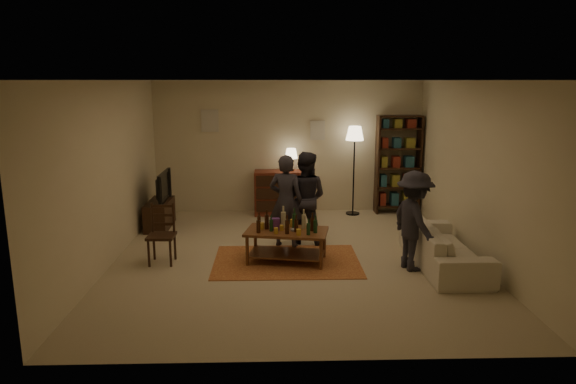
{
  "coord_description": "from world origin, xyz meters",
  "views": [
    {
      "loc": [
        -0.32,
        -7.56,
        2.69
      ],
      "look_at": [
        -0.09,
        0.1,
        1.03
      ],
      "focal_mm": 32.0,
      "sensor_mm": 36.0,
      "label": 1
    }
  ],
  "objects_px": {
    "person_left": "(286,201)",
    "person_by_sofa": "(414,221)",
    "dresser": "(279,191)",
    "tv_stand": "(160,207)",
    "sofa": "(444,246)",
    "floor_lamp": "(355,140)",
    "person_right": "(305,198)",
    "dining_chair": "(162,232)",
    "coffee_table": "(287,234)",
    "bookshelf": "(398,163)"
  },
  "relations": [
    {
      "from": "person_right",
      "to": "sofa",
      "type": "bearing_deg",
      "value": 167.96
    },
    {
      "from": "bookshelf",
      "to": "person_right",
      "type": "relative_size",
      "value": 1.3
    },
    {
      "from": "coffee_table",
      "to": "sofa",
      "type": "height_order",
      "value": "coffee_table"
    },
    {
      "from": "coffee_table",
      "to": "dining_chair",
      "type": "bearing_deg",
      "value": 178.42
    },
    {
      "from": "dining_chair",
      "to": "dresser",
      "type": "distance_m",
      "value": 3.35
    },
    {
      "from": "person_left",
      "to": "person_right",
      "type": "xyz_separation_m",
      "value": [
        0.32,
        0.21,
        0.01
      ]
    },
    {
      "from": "tv_stand",
      "to": "dresser",
      "type": "bearing_deg",
      "value": 22.07
    },
    {
      "from": "coffee_table",
      "to": "dining_chair",
      "type": "xyz_separation_m",
      "value": [
        -1.87,
        0.05,
        0.04
      ]
    },
    {
      "from": "sofa",
      "to": "dresser",
      "type": "bearing_deg",
      "value": 37.54
    },
    {
      "from": "floor_lamp",
      "to": "person_by_sofa",
      "type": "bearing_deg",
      "value": -83.16
    },
    {
      "from": "tv_stand",
      "to": "coffee_table",
      "type": "bearing_deg",
      "value": -40.12
    },
    {
      "from": "floor_lamp",
      "to": "person_left",
      "type": "bearing_deg",
      "value": -124.91
    },
    {
      "from": "person_left",
      "to": "person_by_sofa",
      "type": "height_order",
      "value": "person_left"
    },
    {
      "from": "person_left",
      "to": "person_by_sofa",
      "type": "relative_size",
      "value": 1.06
    },
    {
      "from": "coffee_table",
      "to": "sofa",
      "type": "xyz_separation_m",
      "value": [
        2.32,
        -0.24,
        -0.13
      ]
    },
    {
      "from": "person_left",
      "to": "coffee_table",
      "type": "bearing_deg",
      "value": 105.21
    },
    {
      "from": "tv_stand",
      "to": "floor_lamp",
      "type": "bearing_deg",
      "value": 12.72
    },
    {
      "from": "tv_stand",
      "to": "sofa",
      "type": "relative_size",
      "value": 0.51
    },
    {
      "from": "dresser",
      "to": "person_left",
      "type": "height_order",
      "value": "person_left"
    },
    {
      "from": "coffee_table",
      "to": "dining_chair",
      "type": "height_order",
      "value": "dining_chair"
    },
    {
      "from": "person_right",
      "to": "person_by_sofa",
      "type": "relative_size",
      "value": 1.07
    },
    {
      "from": "bookshelf",
      "to": "person_right",
      "type": "xyz_separation_m",
      "value": [
        -2.03,
        -1.97,
        -0.26
      ]
    },
    {
      "from": "coffee_table",
      "to": "dresser",
      "type": "distance_m",
      "value": 2.87
    },
    {
      "from": "coffee_table",
      "to": "tv_stand",
      "type": "xyz_separation_m",
      "value": [
        -2.32,
        1.96,
        -0.05
      ]
    },
    {
      "from": "bookshelf",
      "to": "person_left",
      "type": "xyz_separation_m",
      "value": [
        -2.36,
        -2.18,
        -0.27
      ]
    },
    {
      "from": "floor_lamp",
      "to": "person_right",
      "type": "relative_size",
      "value": 1.16
    },
    {
      "from": "coffee_table",
      "to": "sofa",
      "type": "distance_m",
      "value": 2.34
    },
    {
      "from": "dining_chair",
      "to": "dresser",
      "type": "relative_size",
      "value": 0.67
    },
    {
      "from": "dining_chair",
      "to": "person_by_sofa",
      "type": "distance_m",
      "value": 3.73
    },
    {
      "from": "floor_lamp",
      "to": "dining_chair",
      "type": "bearing_deg",
      "value": -140.26
    },
    {
      "from": "floor_lamp",
      "to": "person_right",
      "type": "distance_m",
      "value": 2.28
    },
    {
      "from": "sofa",
      "to": "person_left",
      "type": "height_order",
      "value": "person_left"
    },
    {
      "from": "bookshelf",
      "to": "sofa",
      "type": "relative_size",
      "value": 0.97
    },
    {
      "from": "coffee_table",
      "to": "person_by_sofa",
      "type": "xyz_separation_m",
      "value": [
        1.82,
        -0.36,
        0.29
      ]
    },
    {
      "from": "person_by_sofa",
      "to": "tv_stand",
      "type": "bearing_deg",
      "value": 44.87
    },
    {
      "from": "tv_stand",
      "to": "sofa",
      "type": "height_order",
      "value": "tv_stand"
    },
    {
      "from": "floor_lamp",
      "to": "person_right",
      "type": "height_order",
      "value": "floor_lamp"
    },
    {
      "from": "dining_chair",
      "to": "dresser",
      "type": "xyz_separation_m",
      "value": [
        1.8,
        2.82,
        -0.0
      ]
    },
    {
      "from": "dresser",
      "to": "floor_lamp",
      "type": "bearing_deg",
      "value": -2.4
    },
    {
      "from": "tv_stand",
      "to": "person_by_sofa",
      "type": "distance_m",
      "value": 4.76
    },
    {
      "from": "floor_lamp",
      "to": "sofa",
      "type": "bearing_deg",
      "value": -73.91
    },
    {
      "from": "tv_stand",
      "to": "dresser",
      "type": "relative_size",
      "value": 0.78
    },
    {
      "from": "dining_chair",
      "to": "person_right",
      "type": "bearing_deg",
      "value": 23.62
    },
    {
      "from": "dresser",
      "to": "floor_lamp",
      "type": "distance_m",
      "value": 1.85
    },
    {
      "from": "coffee_table",
      "to": "person_by_sofa",
      "type": "relative_size",
      "value": 0.91
    },
    {
      "from": "dining_chair",
      "to": "dresser",
      "type": "height_order",
      "value": "dresser"
    },
    {
      "from": "sofa",
      "to": "person_right",
      "type": "xyz_separation_m",
      "value": [
        -1.99,
        1.21,
        0.47
      ]
    },
    {
      "from": "person_left",
      "to": "person_right",
      "type": "relative_size",
      "value": 0.99
    },
    {
      "from": "coffee_table",
      "to": "dresser",
      "type": "xyz_separation_m",
      "value": [
        -0.07,
        2.87,
        0.04
      ]
    },
    {
      "from": "dresser",
      "to": "person_by_sofa",
      "type": "xyz_separation_m",
      "value": [
        1.89,
        -3.23,
        0.25
      ]
    }
  ]
}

